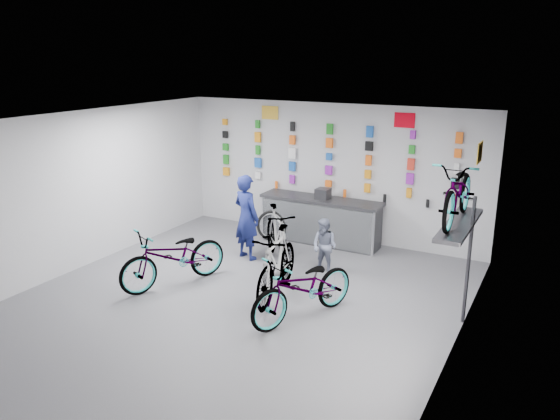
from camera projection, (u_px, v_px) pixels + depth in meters
The scene contains 21 objects.
floor at pixel (232, 304), 9.04m from camera, with size 8.00×8.00×0.00m, color #4E4E53.
ceiling at pixel (228, 123), 8.22m from camera, with size 8.00×8.00×0.00m, color white.
wall_back at pixel (330, 172), 12.02m from camera, with size 7.00×7.00×0.00m, color silver.
wall_front at pixel (1, 324), 5.25m from camera, with size 7.00×7.00×0.00m, color silver.
wall_left at pixel (74, 192), 10.23m from camera, with size 8.00×8.00×0.00m, color silver.
wall_right at pixel (457, 255), 7.04m from camera, with size 8.00×8.00×0.00m, color silver.
counter at pixel (320, 221), 11.91m from camera, with size 2.70×0.66×1.00m.
merch_wall at pixel (329, 159), 11.88m from camera, with size 5.56×0.08×1.57m.
wall_bracket at pixel (461, 230), 8.14m from camera, with size 0.39×1.90×2.00m.
sign_left at pixel (270, 113), 12.35m from camera, with size 0.42×0.02×0.30m, color gold.
sign_right at pixel (405, 120), 10.94m from camera, with size 0.42×0.02×0.30m, color red.
sign_side at pixel (480, 153), 7.75m from camera, with size 0.02×0.40×0.30m, color gold.
bike_left at pixel (174, 257), 9.67m from camera, with size 0.72×2.06×1.08m, color gray.
bike_center at pixel (277, 264), 9.21m from camera, with size 0.55×1.96×1.18m, color gray.
bike_right at pixel (304, 288), 8.41m from camera, with size 0.70×2.00×1.05m, color gray.
bike_service at pixel (277, 236), 10.73m from camera, with size 0.52×1.86×1.12m, color gray.
bike_wall at pixel (459, 191), 8.02m from camera, with size 0.63×1.80×0.95m, color gray.
clerk at pixel (246, 217), 10.89m from camera, with size 0.63×0.41×1.73m, color #131B53.
customer at pixel (324, 246), 10.23m from camera, with size 0.51×0.40×1.06m, color slate.
spare_wheel at pixel (271, 226), 12.10m from camera, with size 0.71×0.37×0.68m.
register at pixel (323, 194), 11.73m from camera, with size 0.28×0.30×0.22m, color black.
Camera 1 is at (4.61, -6.90, 4.00)m, focal length 35.00 mm.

